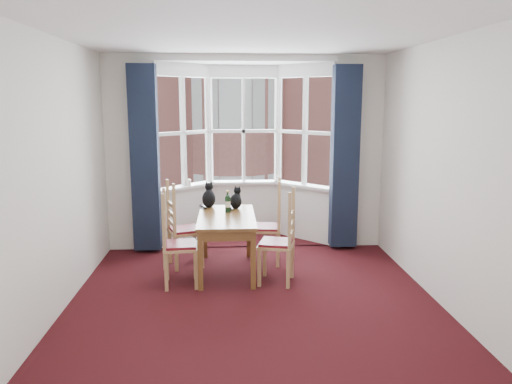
{
  "coord_description": "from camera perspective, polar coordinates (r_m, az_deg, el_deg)",
  "views": [
    {
      "loc": [
        -0.28,
        -4.96,
        2.17
      ],
      "look_at": [
        0.08,
        1.05,
        1.05
      ],
      "focal_mm": 35.0,
      "sensor_mm": 36.0,
      "label": 1
    }
  ],
  "objects": [
    {
      "name": "chair_right_near",
      "position": [
        5.96,
        3.19,
        -6.02
      ],
      "size": [
        0.49,
        0.51,
        0.92
      ],
      "color": "tan",
      "rests_on": "floor"
    },
    {
      "name": "curtain_right",
      "position": [
        7.28,
        10.11,
        3.9
      ],
      "size": [
        0.38,
        0.22,
        2.6
      ],
      "primitive_type": "cube",
      "color": "#171F34",
      "rests_on": "floor"
    },
    {
      "name": "candle_tall",
      "position": [
        7.69,
        -7.66,
        1.08
      ],
      "size": [
        0.06,
        0.06,
        0.1
      ],
      "primitive_type": "cylinder",
      "color": "white",
      "rests_on": "bay_window"
    },
    {
      "name": "cat_right",
      "position": [
        6.66,
        -2.3,
        -0.9
      ],
      "size": [
        0.21,
        0.25,
        0.3
      ],
      "color": "black",
      "rests_on": "dining_table"
    },
    {
      "name": "chair_left_near",
      "position": [
        5.96,
        -9.51,
        -6.18
      ],
      "size": [
        0.44,
        0.45,
        0.92
      ],
      "color": "tan",
      "rests_on": "floor"
    },
    {
      "name": "chair_right_far",
      "position": [
        6.68,
        1.88,
        -4.2
      ],
      "size": [
        0.45,
        0.47,
        0.92
      ],
      "color": "tan",
      "rests_on": "floor"
    },
    {
      "name": "curtain_left",
      "position": [
        7.17,
        -12.58,
        3.71
      ],
      "size": [
        0.38,
        0.22,
        2.6
      ],
      "primitive_type": "cube",
      "color": "#171F34",
      "rests_on": "floor"
    },
    {
      "name": "floor",
      "position": [
        5.42,
        -0.18,
        -13.04
      ],
      "size": [
        4.5,
        4.5,
        0.0
      ],
      "primitive_type": "plane",
      "color": "black",
      "rests_on": "ground"
    },
    {
      "name": "street",
      "position": [
        38.1,
        -2.94,
        -1.89
      ],
      "size": [
        80.0,
        80.0,
        0.0
      ],
      "primitive_type": "plane",
      "color": "#333335",
      "rests_on": "ground"
    },
    {
      "name": "wine_bottle",
      "position": [
        6.44,
        -3.25,
        -1.23
      ],
      "size": [
        0.07,
        0.07,
        0.28
      ],
      "color": "black",
      "rests_on": "dining_table"
    },
    {
      "name": "bay_window",
      "position": [
        7.76,
        -1.35,
        4.83
      ],
      "size": [
        2.76,
        0.94,
        2.8
      ],
      "color": "white",
      "rests_on": "floor"
    },
    {
      "name": "wall_near",
      "position": [
        2.84,
        2.4,
        -5.21
      ],
      "size": [
        4.0,
        0.0,
        4.0
      ],
      "primitive_type": "plane",
      "rotation": [
        -1.57,
        0.0,
        0.0
      ],
      "color": "silver",
      "rests_on": "floor"
    },
    {
      "name": "wall_left",
      "position": [
        5.31,
        -22.29,
        1.41
      ],
      "size": [
        0.0,
        4.5,
        4.5
      ],
      "primitive_type": "plane",
      "rotation": [
        1.57,
        0.0,
        1.57
      ],
      "color": "silver",
      "rests_on": "floor"
    },
    {
      "name": "ceiling",
      "position": [
        5.01,
        -0.2,
        17.76
      ],
      "size": [
        4.5,
        4.5,
        0.0
      ],
      "primitive_type": "plane",
      "rotation": [
        3.14,
        0.0,
        0.0
      ],
      "color": "white",
      "rests_on": "floor"
    },
    {
      "name": "wall_back_pier_left",
      "position": [
        7.38,
        -14.14,
        4.22
      ],
      "size": [
        0.7,
        0.12,
        2.8
      ],
      "primitive_type": "cube",
      "color": "silver",
      "rests_on": "floor"
    },
    {
      "name": "dining_table",
      "position": [
        6.29,
        -3.37,
        -3.58
      ],
      "size": [
        0.71,
        1.32,
        0.74
      ],
      "color": "brown",
      "rests_on": "floor"
    },
    {
      "name": "wall_right",
      "position": [
        5.52,
        21.03,
        1.81
      ],
      "size": [
        0.0,
        4.5,
        4.5
      ],
      "primitive_type": "plane",
      "rotation": [
        1.57,
        0.0,
        -1.57
      ],
      "color": "silver",
      "rests_on": "floor"
    },
    {
      "name": "wall_back_pier_right",
      "position": [
        7.51,
        11.52,
        4.43
      ],
      "size": [
        0.7,
        0.12,
        2.8
      ],
      "primitive_type": "cube",
      "color": "silver",
      "rests_on": "floor"
    },
    {
      "name": "cat_left",
      "position": [
        6.78,
        -5.41,
        -0.6
      ],
      "size": [
        0.19,
        0.26,
        0.35
      ],
      "color": "black",
      "rests_on": "dining_table"
    },
    {
      "name": "tenement_building",
      "position": [
        18.99,
        -2.62,
        8.78
      ],
      "size": [
        18.4,
        7.8,
        15.2
      ],
      "color": "#AB6358",
      "rests_on": "street"
    },
    {
      "name": "chair_left_far",
      "position": [
        6.61,
        -8.85,
        -4.49
      ],
      "size": [
        0.51,
        0.53,
        0.92
      ],
      "color": "tan",
      "rests_on": "floor"
    }
  ]
}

